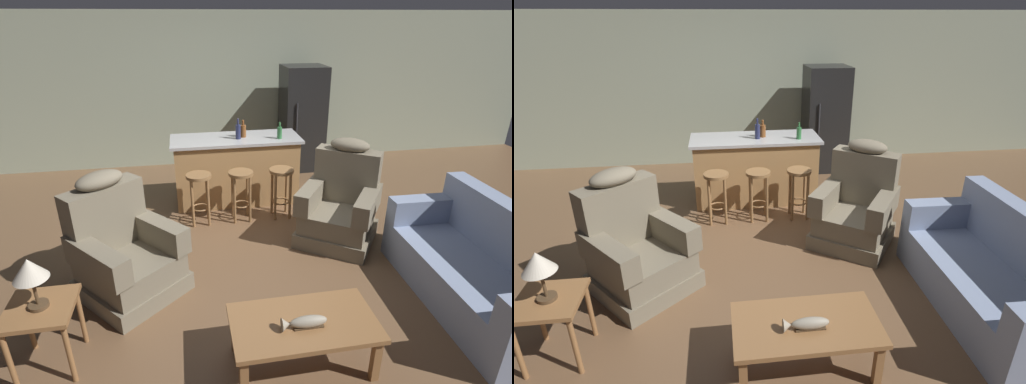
% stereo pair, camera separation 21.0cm
% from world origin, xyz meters
% --- Properties ---
extents(ground_plane, '(12.00, 12.00, 0.00)m').
position_xyz_m(ground_plane, '(0.00, 0.00, 0.00)').
color(ground_plane, brown).
extents(back_wall, '(12.00, 0.05, 2.60)m').
position_xyz_m(back_wall, '(0.00, 3.12, 1.30)').
color(back_wall, '#9EA88E').
rests_on(back_wall, ground_plane).
extents(coffee_table, '(1.10, 0.60, 0.42)m').
position_xyz_m(coffee_table, '(0.08, -1.77, 0.36)').
color(coffee_table, olive).
rests_on(coffee_table, ground_plane).
extents(fish_figurine, '(0.34, 0.10, 0.10)m').
position_xyz_m(fish_figurine, '(0.06, -1.83, 0.46)').
color(fish_figurine, '#4C3823').
rests_on(fish_figurine, coffee_table).
extents(couch, '(0.89, 1.92, 0.94)m').
position_xyz_m(couch, '(1.91, -1.32, 0.34)').
color(couch, '#8493B2').
rests_on(couch, ground_plane).
extents(recliner_near_lamp, '(1.19, 1.19, 1.20)m').
position_xyz_m(recliner_near_lamp, '(-1.35, -0.56, 0.42)').
color(recliner_near_lamp, '#756B56').
rests_on(recliner_near_lamp, ground_plane).
extents(recliner_near_island, '(1.17, 1.17, 1.20)m').
position_xyz_m(recliner_near_island, '(1.07, 0.04, 0.42)').
color(recliner_near_island, '#756B56').
rests_on(recliner_near_island, ground_plane).
extents(end_table, '(0.48, 0.48, 0.56)m').
position_xyz_m(end_table, '(-1.83, -1.43, 0.46)').
color(end_table, olive).
rests_on(end_table, ground_plane).
extents(table_lamp, '(0.24, 0.24, 0.41)m').
position_xyz_m(table_lamp, '(-1.83, -1.43, 0.87)').
color(table_lamp, '#4C3823').
rests_on(table_lamp, end_table).
extents(kitchen_island, '(1.80, 0.70, 0.95)m').
position_xyz_m(kitchen_island, '(0.00, 1.35, 0.48)').
color(kitchen_island, '#AD7F4C').
rests_on(kitchen_island, ground_plane).
extents(bar_stool_left, '(0.32, 0.32, 0.68)m').
position_xyz_m(bar_stool_left, '(-0.56, 0.72, 0.47)').
color(bar_stool_left, olive).
rests_on(bar_stool_left, ground_plane).
extents(bar_stool_middle, '(0.32, 0.32, 0.68)m').
position_xyz_m(bar_stool_middle, '(-0.02, 0.72, 0.47)').
color(bar_stool_middle, olive).
rests_on(bar_stool_middle, ground_plane).
extents(bar_stool_right, '(0.32, 0.32, 0.68)m').
position_xyz_m(bar_stool_right, '(0.51, 0.72, 0.47)').
color(bar_stool_right, olive).
rests_on(bar_stool_right, ground_plane).
extents(refrigerator, '(0.70, 0.69, 1.76)m').
position_xyz_m(refrigerator, '(1.32, 2.55, 0.88)').
color(refrigerator, black).
rests_on(refrigerator, ground_plane).
extents(bottle_tall_green, '(0.07, 0.07, 0.28)m').
position_xyz_m(bottle_tall_green, '(0.03, 1.28, 1.06)').
color(bottle_tall_green, '#23284C').
rests_on(bottle_tall_green, kitchen_island).
extents(bottle_short_amber, '(0.07, 0.07, 0.23)m').
position_xyz_m(bottle_short_amber, '(0.59, 1.20, 1.04)').
color(bottle_short_amber, '#2D6B38').
rests_on(bottle_short_amber, kitchen_island).
extents(bottle_wine_dark, '(0.08, 0.08, 0.24)m').
position_xyz_m(bottle_wine_dark, '(0.11, 1.37, 1.04)').
color(bottle_wine_dark, brown).
rests_on(bottle_wine_dark, kitchen_island).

